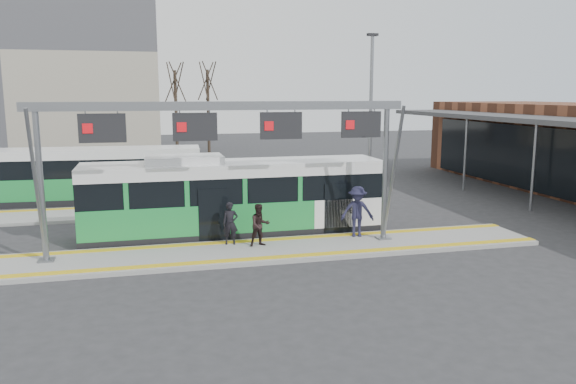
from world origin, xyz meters
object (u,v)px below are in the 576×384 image
(hero_bus, at_px, (234,198))
(passenger_b, at_px, (260,225))
(gantry, at_px, (229,132))
(passenger_a, at_px, (230,223))
(passenger_c, at_px, (357,211))

(hero_bus, xyz_separation_m, passenger_b, (0.55, -2.47, -0.56))
(gantry, bearing_deg, hero_bus, 78.78)
(hero_bus, xyz_separation_m, passenger_a, (-0.45, -1.97, -0.56))
(gantry, relative_size, passenger_a, 8.33)
(passenger_b, relative_size, passenger_c, 0.79)
(passenger_a, height_order, passenger_b, passenger_a)
(passenger_b, bearing_deg, passenger_a, 144.79)
(passenger_a, relative_size, passenger_b, 1.01)
(gantry, bearing_deg, passenger_c, 7.08)
(gantry, xyz_separation_m, passenger_c, (4.99, 0.62, -3.17))
(passenger_c, bearing_deg, passenger_b, -159.83)
(gantry, distance_m, passenger_a, 3.44)
(hero_bus, height_order, passenger_b, hero_bus)
(hero_bus, height_order, passenger_a, hero_bus)
(passenger_b, bearing_deg, passenger_c, -2.12)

